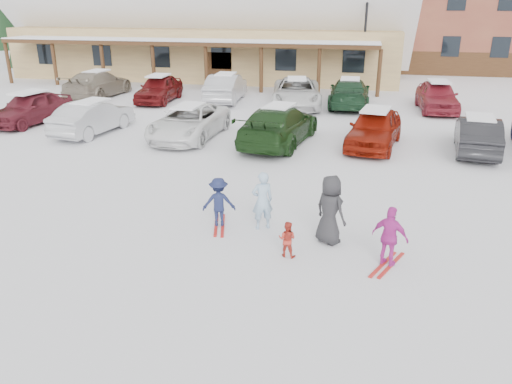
% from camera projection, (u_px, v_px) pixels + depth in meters
% --- Properties ---
extents(ground, '(160.00, 160.00, 0.00)m').
position_uv_depth(ground, '(235.00, 244.00, 12.03)').
color(ground, white).
rests_on(ground, ground).
extents(day_lodge, '(29.12, 12.50, 10.38)m').
position_uv_depth(day_lodge, '(211.00, 22.00, 37.86)').
color(day_lodge, tan).
rests_on(day_lodge, ground).
extents(lamp_post, '(0.50, 0.25, 6.71)m').
position_uv_depth(lamp_post, '(365.00, 29.00, 31.50)').
color(lamp_post, black).
rests_on(lamp_post, ground).
extents(conifer_3, '(3.96, 3.96, 9.18)m').
position_uv_depth(conifer_3, '(404.00, 4.00, 49.15)').
color(conifer_3, black).
rests_on(conifer_3, ground).
extents(adult_skier, '(0.66, 0.58, 1.53)m').
position_uv_depth(adult_skier, '(262.00, 201.00, 12.61)').
color(adult_skier, '#95B6D1').
rests_on(adult_skier, ground).
extents(toddler_red, '(0.46, 0.38, 0.86)m').
position_uv_depth(toddler_red, '(287.00, 239.00, 11.33)').
color(toddler_red, '#B53024').
rests_on(toddler_red, ground).
extents(child_navy, '(0.94, 0.68, 1.32)m').
position_uv_depth(child_navy, '(219.00, 202.00, 12.79)').
color(child_navy, '#181F43').
rests_on(child_navy, ground).
extents(skis_child_navy, '(0.53, 1.41, 0.03)m').
position_uv_depth(skis_child_navy, '(219.00, 225.00, 13.02)').
color(skis_child_navy, red).
rests_on(skis_child_navy, ground).
extents(child_magenta, '(0.89, 0.65, 1.40)m').
position_uv_depth(child_magenta, '(390.00, 237.00, 10.82)').
color(child_magenta, '#C02C99').
rests_on(child_magenta, ground).
extents(skis_child_magenta, '(0.76, 1.36, 0.03)m').
position_uv_depth(skis_child_magenta, '(387.00, 265.00, 11.07)').
color(skis_child_magenta, red).
rests_on(skis_child_magenta, ground).
extents(bystander_dark, '(0.99, 0.94, 1.71)m').
position_uv_depth(bystander_dark, '(330.00, 210.00, 11.83)').
color(bystander_dark, '#27272A').
rests_on(bystander_dark, ground).
extents(parked_car_0, '(2.43, 4.60, 1.49)m').
position_uv_depth(parked_car_0, '(31.00, 108.00, 23.50)').
color(parked_car_0, maroon).
rests_on(parked_car_0, ground).
extents(parked_car_1, '(2.07, 4.49, 1.43)m').
position_uv_depth(parked_car_1, '(93.00, 117.00, 21.75)').
color(parked_car_1, '#ADADB2').
rests_on(parked_car_1, ground).
extents(parked_car_2, '(2.56, 5.11, 1.39)m').
position_uv_depth(parked_car_2, '(189.00, 122.00, 21.04)').
color(parked_car_2, white).
rests_on(parked_car_2, ground).
extents(parked_car_3, '(2.96, 5.67, 1.57)m').
position_uv_depth(parked_car_3, '(279.00, 125.00, 20.12)').
color(parked_car_3, '#193515').
rests_on(parked_car_3, ground).
extents(parked_car_4, '(2.52, 4.69, 1.52)m').
position_uv_depth(parked_car_4, '(374.00, 128.00, 19.73)').
color(parked_car_4, maroon).
rests_on(parked_car_4, ground).
extents(parked_car_5, '(1.96, 4.36, 1.39)m').
position_uv_depth(parked_car_5, '(477.00, 135.00, 18.99)').
color(parked_car_5, black).
rests_on(parked_car_5, ground).
extents(parked_car_7, '(2.36, 5.42, 1.55)m').
position_uv_depth(parked_car_7, '(98.00, 84.00, 29.97)').
color(parked_car_7, gray).
rests_on(parked_car_7, ground).
extents(parked_car_8, '(1.94, 4.46, 1.50)m').
position_uv_depth(parked_car_8, '(159.00, 89.00, 28.58)').
color(parked_car_8, maroon).
rests_on(parked_car_8, ground).
extents(parked_car_9, '(1.94, 4.87, 1.57)m').
position_uv_depth(parked_car_9, '(226.00, 88.00, 28.62)').
color(parked_car_9, '#A9AAAF').
rests_on(parked_car_9, ground).
extents(parked_car_10, '(3.33, 5.87, 1.54)m').
position_uv_depth(parked_car_10, '(296.00, 93.00, 27.17)').
color(parked_car_10, silver).
rests_on(parked_car_10, ground).
extents(parked_car_11, '(2.18, 5.27, 1.52)m').
position_uv_depth(parked_car_11, '(349.00, 93.00, 27.19)').
color(parked_car_11, '#193A22').
rests_on(parked_car_11, ground).
extents(parked_car_12, '(2.05, 4.65, 1.56)m').
position_uv_depth(parked_car_12, '(437.00, 96.00, 26.19)').
color(parked_car_12, maroon).
rests_on(parked_car_12, ground).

